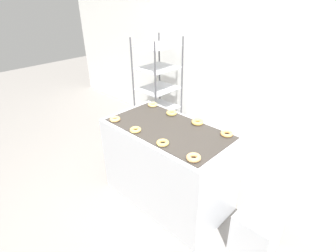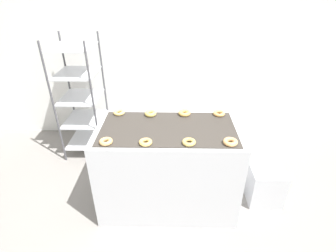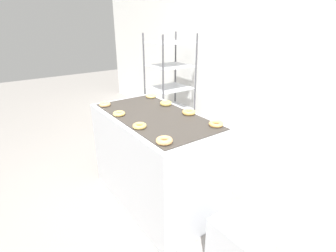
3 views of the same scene
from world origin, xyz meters
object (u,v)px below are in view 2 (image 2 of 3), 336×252
Objects in this scene: glaze_bin at (264,183)px; baking_rack_cart at (81,97)px; donut_far_right at (219,113)px; donut_near_midright at (189,142)px; donut_far_midright at (184,113)px; fryer_machine at (168,167)px; donut_far_left at (119,113)px; donut_near_left at (106,141)px; donut_near_right at (230,142)px; donut_near_midleft at (146,142)px; donut_far_midleft at (150,113)px.

baking_rack_cart is at bearing 156.98° from glaze_bin.
donut_near_midright is at bearing -121.75° from donut_far_right.
fryer_machine is at bearing -120.76° from donut_far_midright.
donut_near_left is at bearing -91.20° from donut_far_left.
glaze_bin is 1.76m from donut_near_left.
donut_far_left is at bearing 172.28° from glaze_bin.
donut_far_left reaches higher than fryer_machine.
donut_far_right is (1.02, -0.00, -0.00)m from donut_far_left.
donut_near_right is (1.05, 0.01, 0.00)m from donut_near_left.
glaze_bin is 3.66× the size of donut_near_midleft.
glaze_bin is 1.17m from donut_far_midright.
donut_near_midright is (-0.86, -0.33, 0.74)m from glaze_bin.
donut_far_right is at bearing 0.23° from donut_far_midright.
fryer_machine is 0.76m from donut_near_right.
fryer_machine is 0.75m from donut_far_left.
donut_near_left is 0.98× the size of donut_far_left.
donut_near_midleft is at bearing -122.46° from donut_far_midright.
donut_far_midright is at bearing 38.50° from donut_near_left.
donut_near_left reaches higher than donut_far_right.
donut_far_midright is (1.31, -0.72, 0.15)m from baking_rack_cart.
baking_rack_cart is at bearing 116.36° from donut_near_left.
donut_near_midright is 0.93× the size of donut_far_midright.
donut_far_midleft is at bearing -178.25° from donut_far_right.
baking_rack_cart is at bearing 136.50° from donut_near_midright.
donut_near_midright is 0.87m from donut_far_left.
donut_far_midleft is (-1.23, 0.19, 0.74)m from glaze_bin.
donut_near_right is at bearing 0.61° from donut_near_left.
baking_rack_cart is 0.97m from donut_far_left.
donut_near_midleft and donut_near_midright have the same top height.
donut_near_left reaches higher than fryer_machine.
donut_near_midleft is 0.90× the size of donut_far_midright.
donut_far_left is at bearing 179.98° from donut_far_right.
donut_near_midright is 0.63m from donut_far_midleft.
fryer_machine is at bearing -151.87° from donut_far_right.
donut_far_right is at bearing 38.06° from donut_near_midleft.
donut_far_midleft is at bearing -176.71° from donut_far_midright.
glaze_bin is at bearing 15.31° from donut_near_midleft.
donut_near_right is at bearing -36.80° from baking_rack_cart.
donut_far_midright is at bearing 57.54° from donut_near_midleft.
donut_near_midright is at bearing -88.06° from donut_far_midright.
donut_near_midleft is at bearing -0.47° from donut_near_left.
donut_far_midleft reaches higher than glaze_bin.
donut_near_midleft is at bearing -90.15° from donut_far_midleft.
donut_near_midleft is at bearing -52.81° from baking_rack_cart.
donut_far_right is (0.70, 0.02, -0.00)m from donut_far_midleft.
donut_far_left is (-0.32, 0.55, -0.00)m from donut_near_midleft.
baking_rack_cart is 13.08× the size of donut_far_right.
donut_far_midright reaches higher than glaze_bin.
donut_far_midright reaches higher than donut_near_midleft.
glaze_bin is 3.43× the size of donut_far_right.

